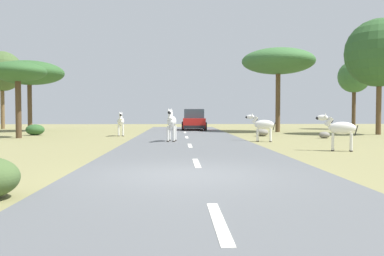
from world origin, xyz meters
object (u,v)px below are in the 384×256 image
(zebra_0, at_px, (171,122))
(tree_7, at_px, (29,73))
(zebra_3, at_px, (262,125))
(bush_2, at_px, (35,130))
(zebra_1, at_px, (340,129))
(tree_4, at_px, (380,53))
(tree_6, at_px, (278,62))
(rock_3, at_px, (262,132))
(tree_2, at_px, (354,77))
(rock_0, at_px, (324,135))
(car_0, at_px, (194,120))
(tree_3, at_px, (18,73))
(tree_1, at_px, (2,72))
(zebra_2, at_px, (121,122))

(zebra_0, xyz_separation_m, tree_7, (-11.35, 12.33, 3.57))
(zebra_3, relative_size, bush_2, 1.24)
(zebra_1, distance_m, tree_4, 14.52)
(zebra_0, relative_size, tree_6, 0.27)
(bush_2, relative_size, rock_3, 1.52)
(zebra_1, xyz_separation_m, tree_2, (9.74, 20.63, 3.84))
(zebra_1, relative_size, tree_6, 0.23)
(zebra_3, bearing_deg, rock_0, -41.22)
(zebra_1, bearing_deg, rock_0, 4.89)
(zebra_1, height_order, zebra_3, zebra_1)
(car_0, relative_size, tree_3, 1.00)
(rock_3, bearing_deg, tree_7, 157.30)
(tree_4, distance_m, tree_6, 7.08)
(zebra_1, relative_size, tree_1, 0.20)
(car_0, bearing_deg, tree_2, -171.03)
(tree_2, height_order, bush_2, tree_2)
(zebra_1, relative_size, tree_7, 0.26)
(zebra_0, height_order, bush_2, zebra_0)
(car_0, bearing_deg, tree_4, 151.14)
(tree_1, bearing_deg, zebra_0, -48.39)
(tree_3, bearing_deg, zebra_3, -14.41)
(zebra_2, distance_m, tree_1, 18.02)
(zebra_0, bearing_deg, zebra_1, 148.91)
(rock_0, relative_size, rock_3, 0.81)
(zebra_3, distance_m, tree_1, 27.22)
(rock_0, bearing_deg, rock_3, 145.02)
(car_0, distance_m, tree_2, 15.11)
(tree_1, xyz_separation_m, tree_2, (31.99, -1.96, -0.59))
(tree_6, height_order, rock_0, tree_6)
(bush_2, bearing_deg, car_0, 33.50)
(tree_1, distance_m, tree_3, 15.69)
(rock_0, bearing_deg, tree_7, 155.19)
(tree_1, relative_size, tree_4, 0.92)
(tree_3, relative_size, rock_0, 6.94)
(zebra_0, bearing_deg, zebra_2, -54.27)
(rock_3, bearing_deg, tree_3, -174.39)
(zebra_1, height_order, rock_3, zebra_1)
(tree_1, relative_size, rock_0, 11.26)
(zebra_1, distance_m, zebra_2, 14.23)
(tree_2, height_order, rock_0, tree_2)
(zebra_1, distance_m, tree_2, 23.13)
(tree_1, distance_m, tree_4, 31.63)
(zebra_0, height_order, zebra_1, zebra_0)
(rock_0, height_order, rock_3, rock_3)
(tree_3, bearing_deg, car_0, 43.81)
(tree_2, distance_m, tree_4, 9.35)
(tree_7, height_order, rock_0, tree_7)
(tree_3, height_order, tree_4, tree_4)
(tree_1, bearing_deg, tree_6, -16.31)
(zebra_2, bearing_deg, rock_3, 169.49)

